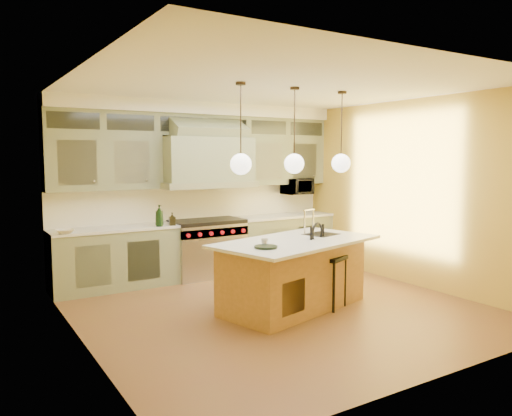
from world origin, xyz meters
TOP-DOWN VIEW (x-y plane):
  - floor at (0.00, 0.00)m, footprint 5.00×5.00m
  - ceiling at (0.00, 0.00)m, footprint 5.00×5.00m
  - wall_back at (0.00, 2.50)m, footprint 5.00×0.00m
  - wall_front at (0.00, -2.50)m, footprint 5.00×0.00m
  - wall_left at (-2.50, 0.00)m, footprint 0.00×5.00m
  - wall_right at (2.50, 0.00)m, footprint 0.00×5.00m
  - back_cabinetry at (0.00, 2.23)m, footprint 5.00×0.77m
  - range at (0.00, 2.14)m, footprint 1.20×0.74m
  - kitchen_island at (0.19, -0.07)m, footprint 2.46×1.72m
  - counter_stool at (0.58, -0.27)m, footprint 0.52×0.52m
  - microwave at (1.95, 2.25)m, footprint 0.54×0.37m
  - oil_bottle_a at (-0.92, 1.92)m, footprint 0.13×0.13m
  - oil_bottle_b at (-0.70, 1.92)m, footprint 0.10×0.11m
  - fruit_bowl at (-2.30, 1.92)m, footprint 0.27×0.27m
  - cup at (-0.37, -0.23)m, footprint 0.10×0.10m
  - pendant_left at (-0.61, -0.07)m, footprint 0.26×0.26m
  - pendant_center at (0.19, -0.07)m, footprint 0.26×0.26m
  - pendant_right at (0.99, -0.07)m, footprint 0.26×0.26m

SIDE VIEW (x-z plane):
  - floor at x=0.00m, z-range 0.00..0.00m
  - kitchen_island at x=0.19m, z-range -0.20..1.15m
  - range at x=0.00m, z-range 0.01..0.97m
  - counter_stool at x=0.58m, z-range 0.08..1.22m
  - cup at x=-0.37m, z-range 0.92..1.01m
  - fruit_bowl at x=-2.30m, z-range 0.94..1.00m
  - oil_bottle_b at x=-0.70m, z-range 0.94..1.14m
  - oil_bottle_a at x=-0.92m, z-range 0.94..1.27m
  - back_cabinetry at x=0.00m, z-range -0.02..2.88m
  - microwave at x=1.95m, z-range 1.30..1.60m
  - wall_back at x=0.00m, z-range -1.05..3.95m
  - wall_front at x=0.00m, z-range -1.05..3.95m
  - wall_left at x=-2.50m, z-range -1.05..3.95m
  - wall_right at x=2.50m, z-range -1.05..3.95m
  - pendant_left at x=-0.61m, z-range 1.39..2.50m
  - pendant_center at x=0.19m, z-range 1.39..2.50m
  - pendant_right at x=0.99m, z-range 1.39..2.50m
  - ceiling at x=0.00m, z-range 2.90..2.90m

